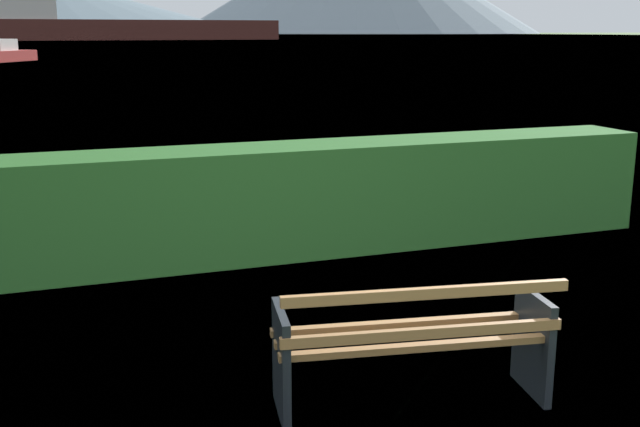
% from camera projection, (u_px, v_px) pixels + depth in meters
% --- Properties ---
extents(ground_plane, '(1400.00, 1400.00, 0.00)m').
position_uv_depth(ground_plane, '(409.00, 401.00, 4.92)').
color(ground_plane, '#4C6B33').
extents(water_surface, '(620.00, 620.00, 0.00)m').
position_uv_depth(water_surface, '(42.00, 37.00, 287.03)').
color(water_surface, slate).
rests_on(water_surface, ground_plane).
extents(park_bench, '(1.79, 0.84, 0.87)m').
position_uv_depth(park_bench, '(413.00, 342.00, 4.77)').
color(park_bench, '#A0703F').
rests_on(park_bench, ground_plane).
extents(hedge_row, '(8.92, 0.81, 1.15)m').
position_uv_depth(hedge_row, '(261.00, 202.00, 7.99)').
color(hedge_row, '#2D6B28').
rests_on(hedge_row, ground_plane).
extents(cargo_ship_large, '(75.97, 15.76, 15.10)m').
position_uv_depth(cargo_ship_large, '(105.00, 22.00, 188.51)').
color(cargo_ship_large, '#471E19').
rests_on(cargo_ship_large, water_surface).
extents(sailboat_mid, '(5.20, 6.81, 1.69)m').
position_uv_depth(sailboat_mid, '(1.00, 54.00, 58.14)').
color(sailboat_mid, '#B2332D').
rests_on(sailboat_mid, water_surface).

